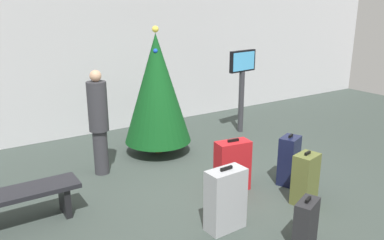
# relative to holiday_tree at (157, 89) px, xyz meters

# --- Properties ---
(ground_plane) EXTENTS (16.00, 16.00, 0.00)m
(ground_plane) POSITION_rel_holiday_tree_xyz_m (0.21, -1.87, -1.24)
(ground_plane) COLOR #38423D
(back_wall) EXTENTS (16.00, 0.20, 3.21)m
(back_wall) POSITION_rel_holiday_tree_xyz_m (0.21, 1.89, 0.36)
(back_wall) COLOR silver
(back_wall) RESTS_ON ground_plane
(holiday_tree) EXTENTS (1.24, 1.24, 2.36)m
(holiday_tree) POSITION_rel_holiday_tree_xyz_m (0.00, 0.00, 0.00)
(holiday_tree) COLOR #4C3319
(holiday_tree) RESTS_ON ground_plane
(flight_info_kiosk) EXTENTS (0.73, 0.20, 1.79)m
(flight_info_kiosk) POSITION_rel_holiday_tree_xyz_m (2.14, 0.16, -0.03)
(flight_info_kiosk) COLOR #333338
(flight_info_kiosk) RESTS_ON ground_plane
(waiting_bench) EXTENTS (1.48, 0.44, 0.48)m
(waiting_bench) POSITION_rel_holiday_tree_xyz_m (-2.67, -1.32, -0.88)
(waiting_bench) COLOR black
(waiting_bench) RESTS_ON ground_plane
(traveller_0) EXTENTS (0.42, 0.42, 1.73)m
(traveller_0) POSITION_rel_holiday_tree_xyz_m (-1.24, -0.33, -0.32)
(traveller_0) COLOR #333338
(traveller_0) RESTS_ON ground_plane
(suitcase_0) EXTENTS (0.50, 0.28, 0.83)m
(suitcase_0) POSITION_rel_holiday_tree_xyz_m (-0.53, -2.77, -0.84)
(suitcase_0) COLOR #9EA0A5
(suitcase_0) RESTS_ON ground_plane
(suitcase_1) EXTENTS (0.40, 0.33, 0.77)m
(suitcase_1) POSITION_rel_holiday_tree_xyz_m (0.81, -2.85, -0.87)
(suitcase_1) COLOR #59602D
(suitcase_1) RESTS_ON ground_plane
(suitcase_2) EXTENTS (0.54, 0.32, 0.81)m
(suitcase_2) POSITION_rel_holiday_tree_xyz_m (0.22, -1.97, -0.85)
(suitcase_2) COLOR #B2191E
(suitcase_2) RESTS_ON ground_plane
(suitcase_3) EXTENTS (0.41, 0.35, 0.81)m
(suitcase_3) POSITION_rel_holiday_tree_xyz_m (1.08, -2.28, -0.86)
(suitcase_3) COLOR #141938
(suitcase_3) RESTS_ON ground_plane
(suitcase_4) EXTENTS (0.41, 0.31, 0.61)m
(suitcase_4) POSITION_rel_holiday_tree_xyz_m (0.03, -3.56, -0.96)
(suitcase_4) COLOR #232326
(suitcase_4) RESTS_ON ground_plane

